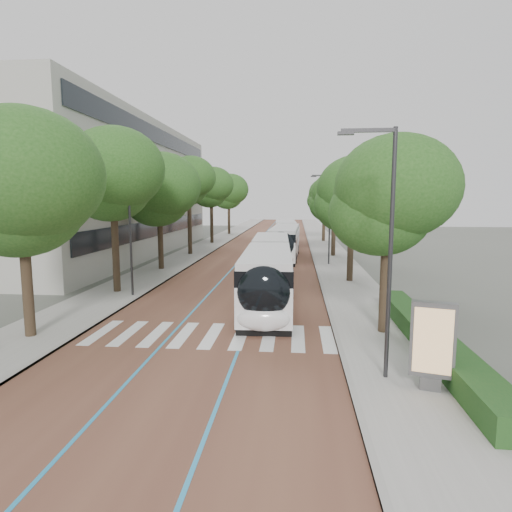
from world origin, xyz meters
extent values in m
plane|color=#51544C|center=(0.00, 0.00, 0.00)|extent=(160.00, 160.00, 0.00)
cube|color=brown|center=(0.00, 40.00, 0.01)|extent=(11.00, 140.00, 0.02)
cube|color=gray|center=(-7.50, 40.00, 0.06)|extent=(4.00, 140.00, 0.12)
cube|color=gray|center=(7.50, 40.00, 0.06)|extent=(4.00, 140.00, 0.12)
cube|color=gray|center=(-5.60, 40.00, 0.06)|extent=(0.20, 140.00, 0.14)
cube|color=gray|center=(5.60, 40.00, 0.06)|extent=(0.20, 140.00, 0.14)
cube|color=silver|center=(-4.80, 1.00, 0.03)|extent=(0.55, 3.60, 0.01)
cube|color=silver|center=(-3.55, 1.00, 0.03)|extent=(0.55, 3.60, 0.01)
cube|color=silver|center=(-2.30, 1.00, 0.03)|extent=(0.55, 3.60, 0.01)
cube|color=silver|center=(-1.05, 1.00, 0.03)|extent=(0.55, 3.60, 0.01)
cube|color=silver|center=(0.20, 1.00, 0.03)|extent=(0.55, 3.60, 0.01)
cube|color=silver|center=(1.45, 1.00, 0.03)|extent=(0.55, 3.60, 0.01)
cube|color=silver|center=(2.70, 1.00, 0.03)|extent=(0.55, 3.60, 0.01)
cube|color=silver|center=(3.95, 1.00, 0.03)|extent=(0.55, 3.60, 0.01)
cube|color=silver|center=(5.20, 1.00, 0.03)|extent=(0.55, 3.60, 0.01)
cube|color=#2586BA|center=(-1.60, 40.00, 0.02)|extent=(0.12, 126.00, 0.01)
cube|color=#2586BA|center=(1.60, 40.00, 0.02)|extent=(0.12, 126.00, 0.01)
cube|color=#9B9A90|center=(-19.50, 28.00, 7.00)|extent=(18.00, 40.00, 14.00)
cube|color=black|center=(-10.45, 28.00, 3.00)|extent=(0.12, 38.00, 1.60)
cube|color=black|center=(-10.45, 28.00, 6.20)|extent=(0.12, 38.00, 1.60)
cube|color=black|center=(-10.45, 28.00, 9.40)|extent=(0.12, 38.00, 1.60)
cube|color=black|center=(-10.45, 28.00, 12.40)|extent=(0.12, 38.00, 1.60)
cube|color=#17441A|center=(9.10, 0.00, 0.52)|extent=(1.20, 14.00, 0.80)
cylinder|color=#2E2E30|center=(6.80, -3.00, 4.12)|extent=(0.14, 0.14, 8.00)
cube|color=#2E2E30|center=(6.00, -3.00, 8.02)|extent=(1.70, 0.12, 0.12)
cube|color=#2E2E30|center=(5.30, -3.00, 7.94)|extent=(0.50, 0.20, 0.10)
cylinder|color=#2E2E30|center=(6.80, 22.00, 4.12)|extent=(0.14, 0.14, 8.00)
cube|color=#2E2E30|center=(6.00, 22.00, 8.02)|extent=(1.70, 0.12, 0.12)
cube|color=#2E2E30|center=(5.30, 22.00, 7.94)|extent=(0.50, 0.20, 0.10)
cylinder|color=#2E2E30|center=(-6.10, 8.00, 4.12)|extent=(0.14, 0.14, 8.00)
cylinder|color=black|center=(-7.50, 0.00, 2.24)|extent=(0.44, 0.44, 4.47)
ellipsoid|color=#1F4C18|center=(-7.50, 0.00, 6.30)|extent=(6.42, 6.42, 5.46)
cylinder|color=black|center=(-7.50, 9.00, 2.55)|extent=(0.44, 0.44, 5.10)
ellipsoid|color=#1F4C18|center=(-7.50, 9.00, 7.18)|extent=(5.97, 5.97, 5.08)
cylinder|color=black|center=(-7.50, 18.00, 2.29)|extent=(0.44, 0.44, 4.58)
ellipsoid|color=#1F4C18|center=(-7.50, 18.00, 6.46)|extent=(6.40, 6.40, 5.44)
cylinder|color=black|center=(-7.50, 28.00, 2.71)|extent=(0.44, 0.44, 5.42)
ellipsoid|color=#1F4C18|center=(-7.50, 28.00, 7.63)|extent=(5.20, 5.20, 4.42)
cylinder|color=black|center=(-7.50, 40.00, 2.59)|extent=(0.44, 0.44, 5.18)
ellipsoid|color=#1F4C18|center=(-7.50, 40.00, 7.29)|extent=(5.49, 5.49, 4.66)
cylinder|color=black|center=(-7.50, 55.00, 2.48)|extent=(0.44, 0.44, 4.96)
ellipsoid|color=#1F4C18|center=(-7.50, 55.00, 6.99)|extent=(6.14, 6.14, 5.22)
cylinder|color=black|center=(7.70, 2.00, 2.07)|extent=(0.44, 0.44, 4.15)
ellipsoid|color=#1F4C18|center=(7.70, 2.00, 5.85)|extent=(5.19, 5.19, 4.41)
cylinder|color=black|center=(7.70, 14.00, 2.14)|extent=(0.44, 0.44, 4.29)
ellipsoid|color=#1F4C18|center=(7.70, 14.00, 6.04)|extent=(5.53, 5.53, 4.70)
cylinder|color=black|center=(7.70, 28.00, 2.10)|extent=(0.44, 0.44, 4.20)
ellipsoid|color=#1F4C18|center=(7.70, 28.00, 5.92)|extent=(5.36, 5.36, 4.56)
cylinder|color=black|center=(7.70, 44.00, 2.22)|extent=(0.44, 0.44, 4.43)
ellipsoid|color=#1F4C18|center=(7.70, 44.00, 6.25)|extent=(4.92, 4.92, 4.19)
cylinder|color=black|center=(2.13, 10.68, 1.77)|extent=(2.33, 0.98, 2.30)
cube|color=silver|center=(2.31, 5.55, 1.26)|extent=(2.82, 9.44, 1.82)
cube|color=black|center=(2.31, 5.55, 2.40)|extent=(2.86, 9.26, 0.97)
cube|color=silver|center=(2.31, 5.55, 3.04)|extent=(2.77, 9.25, 0.31)
cube|color=black|center=(2.31, 5.55, 0.17)|extent=(2.76, 9.07, 0.35)
cube|color=silver|center=(1.98, 15.00, 1.26)|extent=(2.77, 7.82, 1.82)
cube|color=black|center=(1.98, 15.00, 2.40)|extent=(2.80, 7.67, 0.97)
cube|color=silver|center=(1.98, 15.00, 3.04)|extent=(2.71, 7.67, 0.31)
cube|color=black|center=(1.98, 15.00, 0.17)|extent=(2.71, 7.51, 0.35)
ellipsoid|color=black|center=(2.47, 1.03, 2.00)|extent=(2.39, 1.18, 2.28)
ellipsoid|color=silver|center=(2.47, 0.98, 0.86)|extent=(2.38, 1.08, 1.14)
cylinder|color=black|center=(1.26, 3.24, 0.50)|extent=(0.33, 1.01, 1.00)
cylinder|color=black|center=(3.52, 3.31, 0.50)|extent=(0.33, 1.01, 1.00)
cylinder|color=black|center=(0.79, 16.63, 0.50)|extent=(0.33, 1.01, 1.00)
cylinder|color=black|center=(3.05, 16.71, 0.50)|extent=(0.33, 1.01, 1.00)
cylinder|color=black|center=(1.07, 8.59, 0.50)|extent=(0.33, 1.01, 1.00)
cylinder|color=black|center=(3.33, 8.67, 0.50)|extent=(0.33, 1.01, 1.00)
cube|color=silver|center=(2.74, 26.22, 1.26)|extent=(2.92, 12.08, 1.82)
cube|color=black|center=(2.74, 26.22, 2.40)|extent=(2.95, 11.84, 0.97)
cube|color=silver|center=(2.74, 26.22, 3.04)|extent=(2.86, 11.84, 0.31)
cube|color=black|center=(2.74, 26.22, 0.17)|extent=(2.85, 11.60, 0.35)
ellipsoid|color=black|center=(2.53, 20.37, 2.00)|extent=(2.39, 1.18, 2.28)
ellipsoid|color=silver|center=(2.53, 20.32, 0.86)|extent=(2.38, 1.08, 1.14)
cylinder|color=black|center=(1.48, 22.66, 0.50)|extent=(0.33, 1.01, 1.00)
cylinder|color=black|center=(3.74, 22.58, 0.50)|extent=(0.33, 1.01, 1.00)
cylinder|color=black|center=(1.74, 30.05, 0.50)|extent=(0.33, 1.01, 1.00)
cylinder|color=black|center=(4.00, 29.97, 0.50)|extent=(0.33, 1.01, 1.00)
cube|color=silver|center=(2.44, 38.99, 1.26)|extent=(3.03, 12.10, 1.82)
cube|color=black|center=(2.44, 38.99, 2.40)|extent=(3.06, 11.86, 0.97)
cube|color=silver|center=(2.44, 38.99, 3.04)|extent=(2.97, 11.86, 0.31)
cube|color=black|center=(2.44, 38.99, 0.17)|extent=(2.96, 11.62, 0.35)
ellipsoid|color=black|center=(2.70, 33.15, 2.00)|extent=(2.40, 1.20, 2.28)
ellipsoid|color=silver|center=(2.70, 33.10, 0.86)|extent=(2.39, 1.10, 1.14)
cylinder|color=black|center=(1.47, 35.35, 0.50)|extent=(0.34, 1.01, 1.00)
cylinder|color=black|center=(3.73, 35.45, 0.50)|extent=(0.34, 1.01, 1.00)
cylinder|color=black|center=(1.14, 42.74, 0.50)|extent=(0.34, 1.01, 1.00)
cylinder|color=black|center=(3.40, 42.84, 0.50)|extent=(0.34, 1.01, 1.00)
cube|color=#59595B|center=(7.99, -3.77, 0.32)|extent=(0.72, 0.65, 0.40)
cube|color=#59595B|center=(7.99, -3.77, 1.68)|extent=(1.36, 0.69, 2.32)
cube|color=tan|center=(7.94, -3.95, 1.68)|extent=(1.08, 0.31, 2.02)
camera|label=1|loc=(3.80, -16.78, 5.91)|focal=30.00mm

